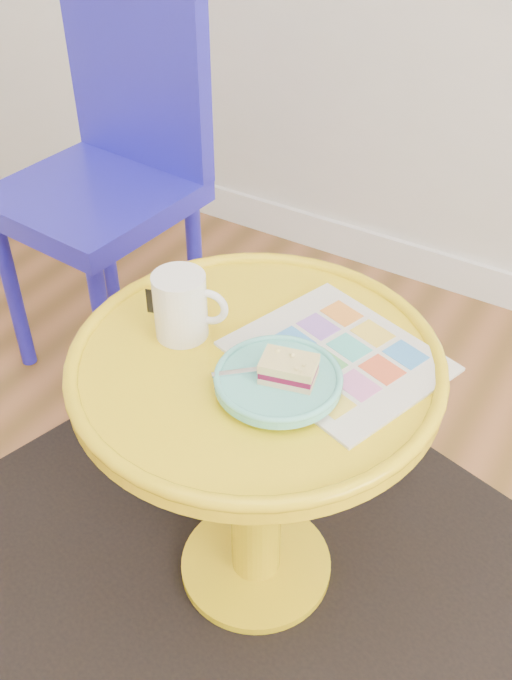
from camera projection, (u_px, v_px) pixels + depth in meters
The scene contains 9 objects.
room_walls at pixel (136, 408), 1.91m from camera, with size 4.00×4.00×4.00m.
rug at pixel (256, 567), 1.61m from camera, with size 1.30×1.10×0.01m, color black.
side_table at pixel (256, 429), 1.35m from camera, with size 0.62×0.62×0.59m.
chair at pixel (112, 164), 1.87m from camera, with size 0.46×0.46×0.97m.
newspaper at pixel (337, 356), 1.24m from camera, with size 0.32×0.27×0.01m, color silver.
mug at pixel (182, 304), 1.25m from camera, with size 0.13×0.09×0.12m.
plate at pixel (278, 381), 1.17m from camera, with size 0.20×0.20×0.02m.
cake_slice at pixel (289, 369), 1.15m from camera, with size 0.10×0.07×0.04m.
fork at pixel (261, 370), 1.18m from camera, with size 0.12×0.11×0.00m.
Camera 1 is at (-0.02, -0.02, 1.40)m, focal length 40.00 mm.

